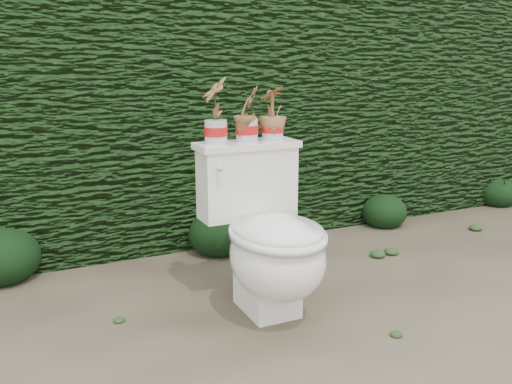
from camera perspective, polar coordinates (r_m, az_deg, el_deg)
name	(u,v)px	position (r m, az deg, el deg)	size (l,w,h in m)	color
ground	(312,318)	(2.57, 5.91, -13.01)	(60.00, 60.00, 0.00)	#6E634B
hedge	(194,113)	(3.78, -6.51, 8.22)	(8.00, 1.00, 1.60)	#1C3E14
toilet	(269,240)	(2.48, 1.38, -5.06)	(0.50, 0.68, 0.78)	white
potted_plant_left	(216,112)	(2.52, -4.28, 8.38)	(0.15, 0.10, 0.29)	#306B21
potted_plant_center	(247,116)	(2.58, -0.97, 8.05)	(0.14, 0.11, 0.25)	#306B21
potted_plant_right	(273,115)	(2.64, 1.76, 8.11)	(0.14, 0.14, 0.24)	#306B21
liriope_clump_1	(1,251)	(3.21, -25.26, -5.68)	(0.40, 0.40, 0.32)	black
liriope_clump_2	(219,229)	(3.33, -3.89, -3.87)	(0.37, 0.37, 0.30)	black
liriope_clump_3	(384,208)	(3.98, 13.36, -1.64)	(0.32, 0.32, 0.25)	black
liriope_clump_4	(498,190)	(4.85, 24.16, 0.21)	(0.31, 0.31, 0.25)	black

